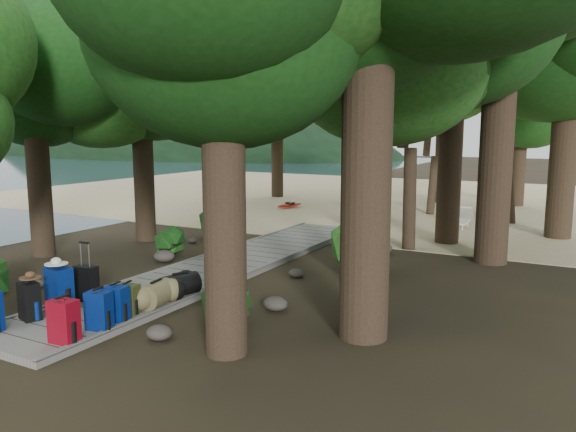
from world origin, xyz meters
The scene contains 46 objects.
ground centered at (0.00, 0.00, 0.00)m, with size 120.00×120.00×0.00m, color #312818.
sand_beach centered at (0.00, 16.00, 0.01)m, with size 40.00×22.00×0.02m, color #D2BB8E.
water_bay centered at (-32.00, 25.00, 0.00)m, with size 50.00×60.00×0.02m, color #25434D.
distant_hill centered at (-40.00, 48.00, 0.00)m, with size 32.00×16.00×12.00m, color black.
boardwalk centered at (0.00, 1.00, 0.06)m, with size 2.00×12.00×0.12m, color slate.
backpack_left_b centered at (-0.61, -3.87, 0.47)m, with size 0.38×0.27×0.70m, color black, non-canonical shape.
backpack_left_c centered at (-0.63, -3.24, 0.54)m, with size 0.45×0.32×0.83m, color navy, non-canonical shape.
backpack_right_a centered at (0.75, -4.30, 0.48)m, with size 0.40×0.29×0.72m, color maroon, non-canonical shape.
backpack_right_b centered at (0.78, -3.65, 0.46)m, with size 0.38×0.27×0.68m, color navy, non-canonical shape.
backpack_right_c centered at (0.72, -3.22, 0.45)m, with size 0.38×0.27×0.65m, color navy, non-canonical shape.
backpack_right_d centered at (0.62, -2.86, 0.40)m, with size 0.37×0.27×0.57m, color #3C431A, non-canonical shape.
duffel_right_khaki centered at (0.78, -2.30, 0.34)m, with size 0.45×0.67×0.45m, color olive, non-canonical shape.
duffel_right_black centered at (0.75, -1.59, 0.33)m, with size 0.43×0.68×0.43m, color black, non-canonical shape.
suitcase_on_boardwalk centered at (-0.58, -2.68, 0.45)m, with size 0.43×0.23×0.66m, color black, non-canonical shape.
lone_suitcase_on_sand centered at (0.29, 7.90, 0.38)m, with size 0.46×0.26×0.72m, color black, non-canonical shape.
hat_brown centered at (-0.61, -3.82, 0.87)m, with size 0.35×0.35×0.11m, color #51351E, non-canonical shape.
hat_white centered at (-0.59, -3.30, 1.02)m, with size 0.40×0.40×0.13m, color silver, non-canonical shape.
kayak centered at (-3.54, 10.78, 0.17)m, with size 0.65×2.99×0.30m, color red.
sun_lounger centered at (3.68, 9.37, 0.34)m, with size 0.63×1.96×0.63m, color silver, non-canonical shape.
tree_right_a centered at (2.96, -3.25, 4.41)m, with size 5.30×5.30×8.83m, color black, non-canonical shape.
tree_right_c centered at (3.38, 1.82, 4.39)m, with size 5.08×5.08×8.79m, color black, non-canonical shape.
tree_right_d centered at (5.45, 4.63, 5.69)m, with size 6.21×6.21×11.38m, color black, non-canonical shape.
tree_right_e centered at (3.93, 6.57, 4.82)m, with size 5.35×5.35×9.63m, color black, non-canonical shape.
tree_right_f centered at (6.73, 8.96, 5.50)m, with size 6.16×6.16×11.00m, color black, non-canonical shape.
tree_left_b centered at (-4.99, -0.16, 4.19)m, with size 4.66×4.66×8.38m, color black, non-canonical shape.
tree_left_c centered at (-4.06, 2.69, 4.24)m, with size 4.87×4.87×8.47m, color black, non-canonical shape.
tree_back_a centered at (-1.98, 14.62, 4.79)m, with size 5.53×5.53×9.58m, color black, non-canonical shape.
tree_back_b centered at (1.62, 15.72, 5.18)m, with size 5.80×5.80×10.37m, color black, non-canonical shape.
tree_back_c centered at (4.75, 16.11, 4.03)m, with size 4.48×4.48×8.06m, color black, non-canonical shape.
tree_back_d centered at (-5.98, 14.03, 4.13)m, with size 4.96×4.96×8.26m, color black, non-canonical shape.
palm_right_a centered at (3.38, 5.41, 4.17)m, with size 4.89×4.89×8.34m, color #173A10, non-canonical shape.
palm_right_b centered at (5.13, 11.34, 3.98)m, with size 4.13×4.13×7.97m, color #173A10, non-canonical shape.
palm_right_c centered at (2.32, 12.10, 3.38)m, with size 4.25×4.25×6.77m, color #173A10, non-canonical shape.
palm_left_a centered at (-4.83, 6.97, 3.86)m, with size 4.85×4.85×7.72m, color #173A10, non-canonical shape.
rock_left_b centered at (-2.47, -2.33, 0.09)m, with size 0.33×0.30×0.18m, color #4C473F, non-canonical shape.
rock_left_c centered at (-1.71, 0.78, 0.15)m, with size 0.54×0.49×0.30m, color #4C473F, non-canonical shape.
rock_left_d centered at (-2.57, 3.00, 0.08)m, with size 0.28×0.25×0.15m, color #4C473F, non-canonical shape.
rock_right_a centered at (1.72, -3.32, 0.12)m, with size 0.43×0.38×0.23m, color #4C473F, non-canonical shape.
rock_right_b centered at (2.61, -1.19, 0.13)m, with size 0.46×0.42×0.25m, color #4C473F, non-canonical shape.
rock_right_c centered at (1.86, 1.06, 0.10)m, with size 0.35×0.31×0.19m, color #4C473F, non-canonical shape.
rock_right_d centered at (2.72, 4.28, 0.17)m, with size 0.61×0.55×0.33m, color #4C473F, non-canonical shape.
shrub_left_b centered at (-1.93, 1.38, 0.39)m, with size 0.87×0.87×0.79m, color #154716, non-canonical shape.
shrub_left_c centered at (-2.69, 4.08, 0.49)m, with size 1.09×1.09×0.98m, color #154716, non-canonical shape.
shrub_right_a centered at (2.26, -2.28, 0.44)m, with size 0.98×0.98×0.88m, color #154716, non-canonical shape.
shrub_right_b centered at (2.99, 2.07, 0.60)m, with size 1.33×1.33×1.20m, color #154716, non-canonical shape.
shrub_right_c centered at (2.17, 5.32, 0.34)m, with size 0.77×0.77×0.69m, color #154716, non-canonical shape.
Camera 1 is at (7.53, -9.76, 3.28)m, focal length 35.00 mm.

